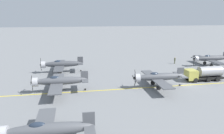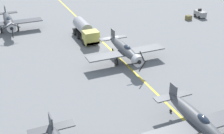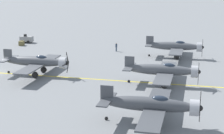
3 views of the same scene
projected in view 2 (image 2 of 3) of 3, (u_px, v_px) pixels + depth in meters
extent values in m
plane|color=slate|center=(109.00, 48.00, 51.21)|extent=(400.00, 400.00, 0.00)
cube|color=yellow|center=(109.00, 48.00, 51.21)|extent=(0.30, 160.00, 0.01)
cube|color=#44474C|center=(51.00, 128.00, 29.21)|extent=(4.40, 1.10, 0.12)
cube|color=#44474C|center=(51.00, 123.00, 28.91)|extent=(0.14, 1.30, 1.60)
ellipsoid|color=#4F5257|center=(124.00, 48.00, 46.00)|extent=(1.50, 9.50, 1.42)
cylinder|color=#B7B7BC|center=(138.00, 61.00, 42.37)|extent=(1.58, 0.90, 1.58)
ellipsoid|color=#232D3D|center=(127.00, 48.00, 44.81)|extent=(0.80, 1.70, 0.76)
cube|color=#4F5257|center=(126.00, 53.00, 45.54)|extent=(12.00, 2.10, 0.16)
cube|color=#4F5257|center=(113.00, 38.00, 49.28)|extent=(4.40, 1.10, 0.12)
cube|color=#4F5257|center=(113.00, 34.00, 48.98)|extent=(0.14, 1.30, 1.60)
sphere|color=black|center=(139.00, 62.00, 41.96)|extent=(0.56, 0.56, 0.56)
cube|color=black|center=(142.00, 66.00, 42.46)|extent=(1.11, 0.06, 1.52)
cube|color=black|center=(134.00, 64.00, 41.68)|extent=(1.76, 0.06, 0.28)
cube|color=black|center=(142.00, 56.00, 41.73)|extent=(0.88, 0.06, 1.64)
cylinder|color=black|center=(135.00, 55.00, 46.35)|extent=(0.14, 0.14, 1.26)
cylinder|color=black|center=(135.00, 59.00, 46.64)|extent=(0.22, 0.90, 0.90)
cylinder|color=black|center=(117.00, 58.00, 45.30)|extent=(0.14, 0.14, 1.26)
cylinder|color=black|center=(117.00, 62.00, 45.59)|extent=(0.22, 0.90, 0.90)
cylinder|color=black|center=(113.00, 50.00, 50.25)|extent=(0.12, 0.36, 0.36)
ellipsoid|color=#505257|center=(195.00, 118.00, 30.89)|extent=(1.50, 9.50, 1.42)
ellipsoid|color=#232D3D|center=(203.00, 120.00, 29.70)|extent=(0.80, 1.70, 0.76)
cube|color=#505257|center=(200.00, 125.00, 30.42)|extent=(12.00, 2.10, 0.16)
cube|color=#505257|center=(173.00, 96.00, 34.16)|extent=(4.40, 1.10, 0.12)
cube|color=#505257|center=(173.00, 91.00, 33.86)|extent=(0.14, 1.30, 1.60)
cylinder|color=black|center=(211.00, 126.00, 31.23)|extent=(0.14, 0.14, 1.26)
cylinder|color=black|center=(210.00, 131.00, 31.52)|extent=(0.22, 0.90, 0.90)
cylinder|color=black|center=(186.00, 134.00, 30.18)|extent=(0.14, 0.14, 1.26)
cylinder|color=black|center=(171.00, 111.00, 35.13)|extent=(0.12, 0.36, 0.36)
ellipsoid|color=#42454A|center=(8.00, 20.00, 57.56)|extent=(1.50, 9.50, 1.42)
cylinder|color=#B7B7BC|center=(11.00, 28.00, 53.93)|extent=(1.57, 0.90, 1.58)
ellipsoid|color=#232D3D|center=(8.00, 19.00, 56.37)|extent=(0.80, 1.70, 0.76)
cube|color=#42454A|center=(9.00, 23.00, 57.10)|extent=(12.00, 2.10, 0.16)
cube|color=#42454A|center=(5.00, 13.00, 60.84)|extent=(4.40, 1.10, 0.12)
cube|color=#42454A|center=(5.00, 10.00, 60.54)|extent=(0.14, 1.30, 1.60)
sphere|color=black|center=(12.00, 29.00, 53.52)|extent=(0.56, 0.56, 0.56)
cube|color=black|center=(16.00, 25.00, 53.56)|extent=(1.55, 0.06, 1.07)
cube|color=black|center=(13.00, 33.00, 53.93)|extent=(0.23, 0.06, 1.75)
cube|color=black|center=(7.00, 27.00, 53.06)|extent=(1.62, 0.06, 0.92)
cylinder|color=black|center=(18.00, 25.00, 57.91)|extent=(0.14, 0.14, 1.26)
cylinder|color=black|center=(18.00, 28.00, 58.20)|extent=(0.22, 0.90, 0.90)
cylinder|color=black|center=(1.00, 27.00, 56.86)|extent=(0.14, 0.14, 1.26)
cylinder|color=black|center=(2.00, 31.00, 57.15)|extent=(0.22, 0.90, 0.90)
cylinder|color=black|center=(7.00, 23.00, 61.81)|extent=(0.12, 0.36, 0.36)
cube|color=black|center=(85.00, 35.00, 54.56)|extent=(2.25, 8.00, 0.40)
cube|color=#B2AD4C|center=(91.00, 37.00, 51.77)|extent=(2.50, 2.08, 2.00)
cylinder|color=#9E9EA3|center=(83.00, 26.00, 55.04)|extent=(2.10, 4.96, 2.10)
cylinder|color=black|center=(97.00, 40.00, 53.00)|extent=(0.30, 1.00, 1.00)
cylinder|color=black|center=(83.00, 42.00, 52.17)|extent=(0.30, 1.00, 1.00)
cylinder|color=black|center=(91.00, 34.00, 55.36)|extent=(0.30, 1.00, 1.00)
cylinder|color=black|center=(78.00, 36.00, 54.52)|extent=(0.30, 1.00, 1.00)
cylinder|color=black|center=(87.00, 31.00, 57.06)|extent=(0.30, 1.00, 1.00)
cylinder|color=black|center=(75.00, 32.00, 56.22)|extent=(0.30, 1.00, 1.00)
cube|color=gray|center=(200.00, 14.00, 65.11)|extent=(1.40, 2.60, 1.10)
cube|color=black|center=(200.00, 10.00, 64.97)|extent=(0.70, 0.36, 0.44)
cylinder|color=black|center=(205.00, 17.00, 65.00)|extent=(0.20, 0.60, 0.60)
cylinder|color=black|center=(199.00, 17.00, 64.52)|extent=(0.20, 0.60, 0.60)
cylinder|color=black|center=(200.00, 15.00, 66.17)|extent=(0.20, 0.60, 0.60)
cylinder|color=black|center=(195.00, 15.00, 65.69)|extent=(0.20, 0.60, 0.60)
cube|color=brown|center=(188.00, 18.00, 63.86)|extent=(1.17, 1.01, 0.91)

